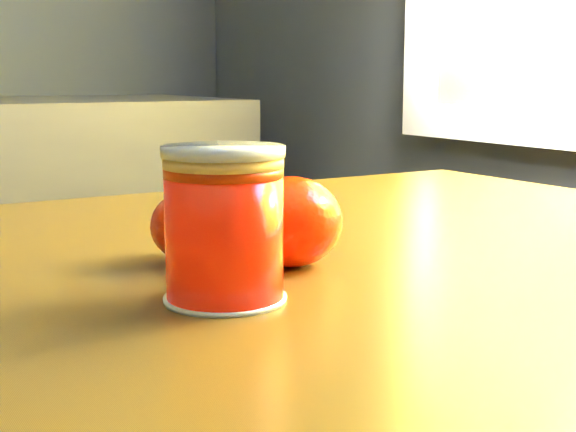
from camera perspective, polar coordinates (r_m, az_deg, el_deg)
table at (r=0.64m, az=-3.35°, el=-12.42°), size 1.10×0.78×0.81m
juice_glass at (r=0.50m, az=-4.55°, el=-0.66°), size 0.08×0.08×0.10m
orange_front at (r=0.59m, az=0.25°, el=-0.40°), size 0.10×0.10×0.07m
orange_back at (r=0.61m, az=-6.89°, el=-0.70°), size 0.08×0.08×0.05m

